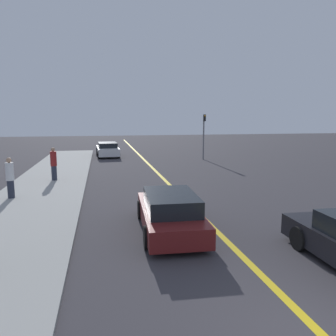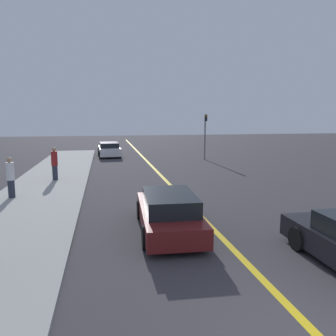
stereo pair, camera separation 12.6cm
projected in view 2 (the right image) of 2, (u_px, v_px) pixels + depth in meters
The scene contains 7 objects.
road_center_line at pixel (155, 169), 22.59m from camera, with size 0.20×60.00×0.01m.
sidewalk_left at pixel (54, 178), 19.06m from camera, with size 3.94×31.21×0.11m.
car_ahead_center at pixel (169, 212), 10.35m from camera, with size 2.02×4.51×1.26m.
car_far_distant at pixel (109, 149), 30.02m from camera, with size 2.13×4.62×1.29m.
pedestrian_mid_group at pixel (11, 178), 14.17m from camera, with size 0.33×0.33×1.77m.
pedestrian_far_standing at pixel (55, 164), 18.16m from camera, with size 0.34×0.34×1.83m.
traffic_light at pixel (205, 132), 27.43m from camera, with size 0.18×0.40×3.79m.
Camera 2 is at (-3.39, -4.06, 3.61)m, focal length 35.00 mm.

